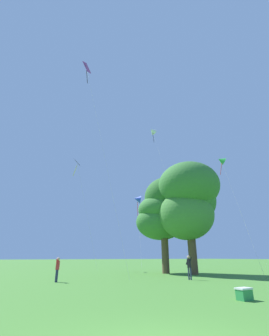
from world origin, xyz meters
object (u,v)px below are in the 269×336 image
at_px(kite_purple_streamer, 88,74).
at_px(person_far_back, 189,265).
at_px(tree_left_oak, 164,210).
at_px(kite_green_small, 221,160).
at_px(tree_right_cluster, 188,200).
at_px(kite_white_distant, 153,131).
at_px(kite_black_large, 77,167).
at_px(picnic_cooler, 244,294).
at_px(person_near_tree, 58,267).
at_px(kite_blue_delta, 138,199).

bearing_deg(kite_purple_streamer, person_far_back, -60.68).
bearing_deg(tree_left_oak, kite_green_small, -15.69).
xyz_separation_m(kite_purple_streamer, tree_right_cluster, (9.86, -6.88, -17.68)).
distance_m(kite_white_distant, tree_left_oak, 27.38).
height_order(kite_black_large, picnic_cooler, kite_black_large).
bearing_deg(kite_white_distant, person_near_tree, -136.14).
height_order(tree_left_oak, picnic_cooler, tree_left_oak).
relative_size(kite_black_large, tree_right_cluster, 1.45).
bearing_deg(tree_left_oak, kite_white_distant, 60.18).
relative_size(kite_black_large, person_near_tree, 10.48).
height_order(kite_green_small, picnic_cooler, kite_green_small).
relative_size(person_far_back, person_near_tree, 1.09).
distance_m(kite_black_large, person_far_back, 24.21).
xyz_separation_m(kite_black_large, picnic_cooler, (0.28, -27.35, -14.41)).
bearing_deg(picnic_cooler, tree_left_oak, 65.39).
xyz_separation_m(kite_green_small, picnic_cooler, (-14.45, -12.50, -12.90)).
xyz_separation_m(kite_white_distant, picnic_cooler, (-15.83, -30.57, -26.62)).
xyz_separation_m(kite_blue_delta, kite_purple_streamer, (-16.54, -16.30, 12.11)).
relative_size(kite_white_distant, person_far_back, 16.74).
height_order(kite_blue_delta, kite_purple_streamer, kite_purple_streamer).
xyz_separation_m(kite_black_large, kite_blue_delta, (14.72, 7.54, -1.92)).
distance_m(kite_black_large, kite_white_distant, 20.47).
height_order(person_far_back, tree_right_cluster, tree_right_cluster).
bearing_deg(kite_green_small, kite_purple_streamer, 159.84).
xyz_separation_m(kite_green_small, person_near_tree, (-19.44, -1.94, -12.21)).
xyz_separation_m(person_far_back, picnic_cooler, (-3.95, -7.80, -0.77)).
bearing_deg(kite_blue_delta, person_near_tree, -128.61).
bearing_deg(kite_blue_delta, kite_green_small, -89.95).
relative_size(kite_black_large, kite_purple_streamer, 0.59).
bearing_deg(person_far_back, tree_left_oak, 68.06).
distance_m(kite_black_large, kite_purple_streamer, 13.56).
xyz_separation_m(kite_purple_streamer, person_far_back, (6.06, -10.78, -23.83)).
height_order(kite_purple_streamer, person_near_tree, kite_purple_streamer).
xyz_separation_m(tree_left_oak, picnic_cooler, (-6.72, -14.68, -6.27)).
distance_m(kite_green_small, person_near_tree, 23.04).
xyz_separation_m(kite_purple_streamer, person_near_tree, (-2.88, -8.02, -23.91)).
bearing_deg(kite_black_large, person_near_tree, -105.66).
bearing_deg(kite_white_distant, kite_black_large, -168.70).
bearing_deg(kite_green_small, person_near_tree, -174.30).
height_order(kite_white_distant, kite_green_small, kite_white_distant).
xyz_separation_m(kite_black_large, kite_white_distant, (16.11, 3.22, 12.21)).
xyz_separation_m(kite_black_large, kite_purple_streamer, (-1.83, -8.77, 10.19)).
bearing_deg(kite_white_distant, tree_right_cluster, -113.18).
height_order(kite_white_distant, person_far_back, kite_white_distant).
bearing_deg(tree_right_cluster, kite_purple_streamer, 145.12).
bearing_deg(person_far_back, kite_green_small, 24.13).
height_order(person_far_back, picnic_cooler, person_far_back).
distance_m(kite_black_large, tree_right_cluster, 19.12).
bearing_deg(person_far_back, tree_right_cluster, 45.78).
bearing_deg(tree_right_cluster, tree_left_oak, 109.20).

